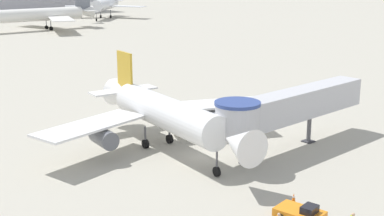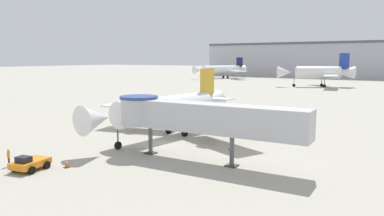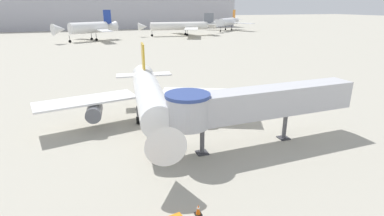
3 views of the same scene
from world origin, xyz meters
name	(u,v)px [view 2 (image 2 of 3)]	position (x,y,z in m)	size (l,w,h in m)	color
ground_plane	(158,144)	(0.00, 0.00, 0.00)	(800.00, 800.00, 0.00)	#A8A393
main_airplane	(169,109)	(-1.19, 4.11, 3.72)	(25.85, 24.41, 8.72)	white
jet_bridge	(193,116)	(7.42, -3.79, 4.47)	(20.37, 4.10, 6.15)	#B7B7BC
pushback_tug_orange	(30,163)	(-3.40, -14.67, 0.67)	(2.81, 3.62, 1.46)	orange
traffic_cone_starboard_wing	(231,147)	(8.67, 2.10, 0.32)	(0.41, 0.41, 0.68)	black
traffic_cone_near_nose	(67,163)	(-1.24, -12.28, 0.39)	(0.49, 0.49, 0.81)	black
ground_crew_marshaller	(9,156)	(-6.15, -14.99, 0.97)	(0.36, 0.36, 1.69)	#1E2338
background_jet_blue_tail	(319,72)	(-6.14, 101.56, 5.21)	(25.59, 26.31, 11.93)	white
background_jet_navy_tail	(222,69)	(-61.20, 132.99, 4.65)	(30.16, 30.56, 10.59)	white
terminal_building	(370,60)	(1.21, 175.00, 9.32)	(172.15, 28.35, 18.61)	#A8A8B2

